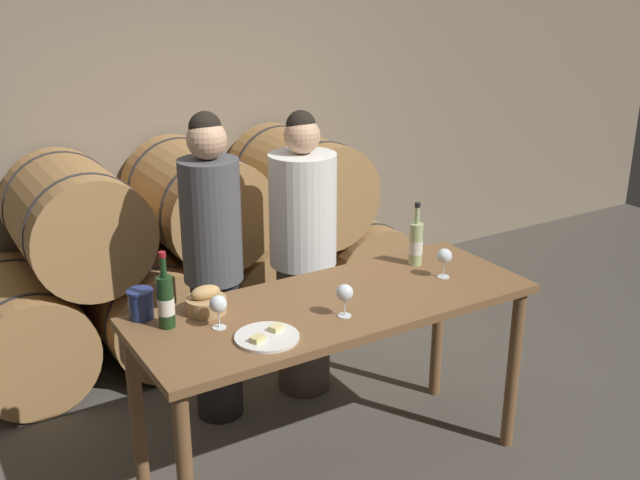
{
  "coord_description": "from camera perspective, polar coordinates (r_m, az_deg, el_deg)",
  "views": [
    {
      "loc": [
        -1.67,
        -2.6,
        2.33
      ],
      "look_at": [
        0.0,
        0.14,
        1.16
      ],
      "focal_mm": 42.0,
      "sensor_mm": 36.0,
      "label": 1
    }
  ],
  "objects": [
    {
      "name": "ground_plane",
      "position": [
        3.87,
        1.13,
        -16.98
      ],
      "size": [
        10.0,
        10.0,
        0.0
      ],
      "primitive_type": "plane",
      "color": "#4C473F"
    },
    {
      "name": "stone_wall_back",
      "position": [
        5.15,
        -12.33,
        11.4
      ],
      "size": [
        10.0,
        0.12,
        3.2
      ],
      "color": "gray",
      "rests_on": "ground_plane"
    },
    {
      "name": "barrel_stack",
      "position": [
        4.87,
        -9.18,
        -1.0
      ],
      "size": [
        2.95,
        0.92,
        1.31
      ],
      "color": "#A87A47",
      "rests_on": "ground_plane"
    },
    {
      "name": "tasting_table",
      "position": [
        3.45,
        1.22,
        -6.42
      ],
      "size": [
        1.86,
        0.7,
        0.91
      ],
      "color": "brown",
      "rests_on": "ground_plane"
    },
    {
      "name": "person_left",
      "position": [
        3.92,
        -8.13,
        -2.08
      ],
      "size": [
        0.31,
        0.31,
        1.68
      ],
      "color": "#232326",
      "rests_on": "ground_plane"
    },
    {
      "name": "person_right",
      "position": [
        4.16,
        -1.3,
        -1.25
      ],
      "size": [
        0.37,
        0.37,
        1.64
      ],
      "color": "#4C4238",
      "rests_on": "ground_plane"
    },
    {
      "name": "wine_bottle_red",
      "position": [
        3.18,
        -11.68,
        -4.57
      ],
      "size": [
        0.07,
        0.07,
        0.34
      ],
      "color": "#193819",
      "rests_on": "tasting_table"
    },
    {
      "name": "wine_bottle_white",
      "position": [
        3.81,
        7.32,
        -0.24
      ],
      "size": [
        0.07,
        0.07,
        0.33
      ],
      "color": "#ADBC7F",
      "rests_on": "tasting_table"
    },
    {
      "name": "blue_crock",
      "position": [
        3.3,
        -13.5,
        -4.68
      ],
      "size": [
        0.11,
        0.11,
        0.13
      ],
      "color": "navy",
      "rests_on": "tasting_table"
    },
    {
      "name": "bread_basket",
      "position": [
        3.31,
        -8.68,
        -4.69
      ],
      "size": [
        0.18,
        0.18,
        0.13
      ],
      "color": "tan",
      "rests_on": "tasting_table"
    },
    {
      "name": "cheese_plate",
      "position": [
        3.07,
        -4.07,
        -7.37
      ],
      "size": [
        0.27,
        0.27,
        0.04
      ],
      "color": "white",
      "rests_on": "tasting_table"
    },
    {
      "name": "wine_glass_far_left",
      "position": [
        3.14,
        -7.77,
        -4.91
      ],
      "size": [
        0.08,
        0.08,
        0.15
      ],
      "color": "white",
      "rests_on": "tasting_table"
    },
    {
      "name": "wine_glass_left",
      "position": [
        3.22,
        1.89,
        -4.1
      ],
      "size": [
        0.08,
        0.08,
        0.15
      ],
      "color": "white",
      "rests_on": "tasting_table"
    },
    {
      "name": "wine_glass_center",
      "position": [
        3.67,
        9.46,
        -1.27
      ],
      "size": [
        0.08,
        0.08,
        0.15
      ],
      "color": "white",
      "rests_on": "tasting_table"
    }
  ]
}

